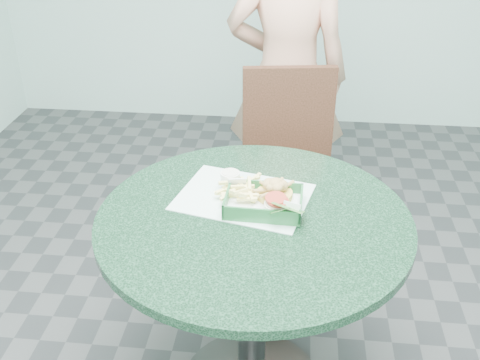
# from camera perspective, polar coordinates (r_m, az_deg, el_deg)

# --- Properties ---
(cafe_table) EXTENTS (0.98, 0.98, 0.75)m
(cafe_table) POSITION_cam_1_polar(r_m,az_deg,el_deg) (1.84, 1.33, -8.56)
(cafe_table) COLOR #363636
(cafe_table) RESTS_ON floor
(dining_chair) EXTENTS (0.42, 0.42, 0.93)m
(dining_chair) POSITION_cam_1_polar(r_m,az_deg,el_deg) (2.58, 4.70, 2.25)
(dining_chair) COLOR #52311A
(dining_chair) RESTS_ON floor
(diner_person) EXTENTS (0.64, 0.43, 1.72)m
(diner_person) POSITION_cam_1_polar(r_m,az_deg,el_deg) (2.73, 4.84, 11.38)
(diner_person) COLOR tan
(diner_person) RESTS_ON floor
(placemat) EXTENTS (0.47, 0.40, 0.00)m
(placemat) POSITION_cam_1_polar(r_m,az_deg,el_deg) (1.83, 0.34, -2.26)
(placemat) COLOR silver
(placemat) RESTS_ON cafe_table
(food_basket) EXTENTS (0.24, 0.17, 0.05)m
(food_basket) POSITION_cam_1_polar(r_m,az_deg,el_deg) (1.77, 2.41, -3.04)
(food_basket) COLOR #216632
(food_basket) RESTS_ON placemat
(crab_sandwich) EXTENTS (0.11, 0.11, 0.07)m
(crab_sandwich) POSITION_cam_1_polar(r_m,az_deg,el_deg) (1.79, 3.48, -1.35)
(crab_sandwich) COLOR gold
(crab_sandwich) RESTS_ON food_basket
(fries_pile) EXTENTS (0.15, 0.15, 0.05)m
(fries_pile) POSITION_cam_1_polar(r_m,az_deg,el_deg) (1.81, -0.11, -1.29)
(fries_pile) COLOR #FFED83
(fries_pile) RESTS_ON food_basket
(sauce_ramekin) EXTENTS (0.06, 0.06, 0.04)m
(sauce_ramekin) POSITION_cam_1_polar(r_m,az_deg,el_deg) (1.84, -1.13, -0.24)
(sauce_ramekin) COLOR white
(sauce_ramekin) RESTS_ON food_basket
(garnish_cup) EXTENTS (0.12, 0.12, 0.05)m
(garnish_cup) POSITION_cam_1_polar(r_m,az_deg,el_deg) (1.72, 4.02, -3.13)
(garnish_cup) COLOR white
(garnish_cup) RESTS_ON food_basket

